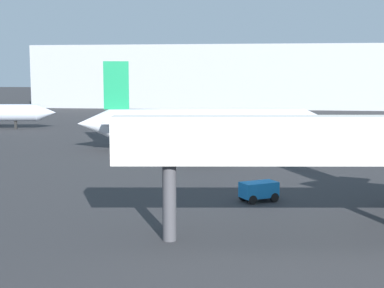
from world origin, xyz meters
TOP-DOWN VIEW (x-y plane):
  - airplane_on_taxiway at (-5.09, 50.00)m, footprint 28.28×23.31m
  - jet_bridge at (5.50, 16.93)m, footprint 21.27×4.95m
  - baggage_cart at (1.23, 25.25)m, footprint 2.72×2.39m
  - terminal_building at (-10.09, 127.43)m, footprint 88.89×18.95m

SIDE VIEW (x-z plane):
  - baggage_cart at x=1.23m, z-range 0.11..1.41m
  - airplane_on_taxiway at x=-5.09m, z-range -1.86..7.81m
  - jet_bridge at x=5.50m, z-range 1.75..8.30m
  - terminal_building at x=-10.09m, z-range 0.00..14.85m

